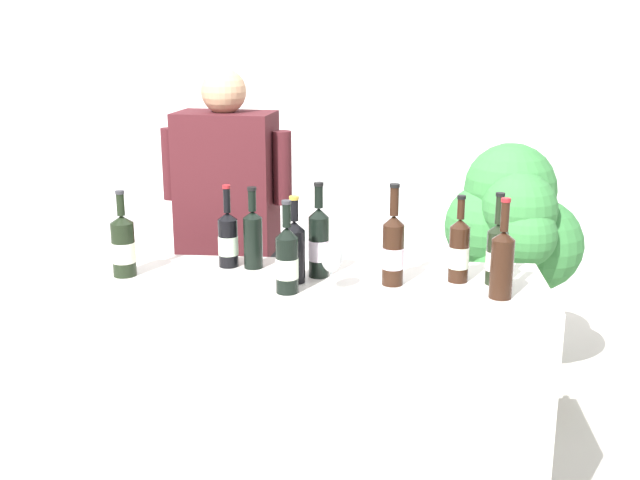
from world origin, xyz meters
name	(u,v)px	position (x,y,z in m)	size (l,w,h in m)	color
wall_back	(328,90)	(0.00, 2.60, 1.40)	(8.00, 0.10, 2.80)	white
counter	(274,400)	(0.00, 0.00, 0.48)	(1.94, 0.55, 0.95)	beige
wine_bottle_0	(228,239)	(-0.19, 0.14, 1.06)	(0.07, 0.07, 0.31)	black
wine_bottle_1	(124,245)	(-0.54, 0.00, 1.07)	(0.09, 0.09, 0.31)	black
wine_bottle_2	(497,253)	(0.79, 0.02, 1.07)	(0.07, 0.07, 0.33)	black
wine_bottle_3	(319,242)	(0.16, 0.05, 1.08)	(0.07, 0.07, 0.35)	black
wine_bottle_4	(393,249)	(0.43, -0.02, 1.08)	(0.08, 0.08, 0.36)	black
wine_bottle_5	(287,260)	(0.07, -0.13, 1.07)	(0.08, 0.08, 0.32)	black
wine_bottle_6	(294,249)	(0.08, -0.02, 1.07)	(0.07, 0.07, 0.31)	black
wine_bottle_7	(459,250)	(0.66, 0.04, 1.07)	(0.07, 0.07, 0.31)	black
wine_bottle_8	(502,262)	(0.79, -0.13, 1.08)	(0.08, 0.08, 0.34)	black
wine_bottle_9	(253,237)	(-0.09, 0.13, 1.07)	(0.07, 0.07, 0.31)	black
wine_glass	(332,259)	(0.22, -0.11, 1.07)	(0.08, 0.08, 0.17)	silver
person_server	(229,264)	(-0.29, 0.64, 0.81)	(0.57, 0.28, 1.66)	black
potted_shrub	(513,236)	(1.02, 1.13, 0.83)	(0.68, 0.61, 1.28)	brown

